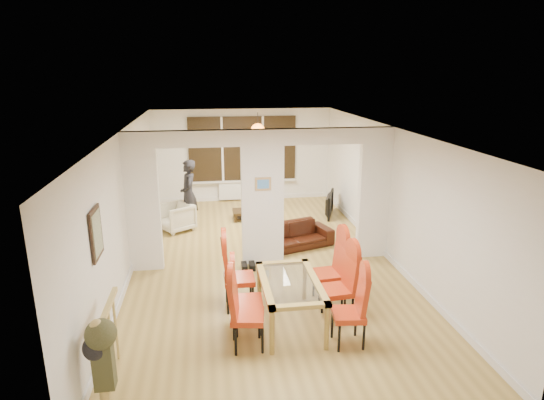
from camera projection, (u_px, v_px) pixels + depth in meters
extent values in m
cube|color=#A58842|center=(263.00, 262.00, 8.93)|extent=(5.00, 9.00, 0.01)
cube|color=white|center=(262.00, 198.00, 8.58)|extent=(5.00, 0.18, 2.60)
cube|color=black|center=(243.00, 149.00, 12.74)|extent=(3.00, 0.08, 1.80)
cube|color=white|center=(244.00, 190.00, 13.04)|extent=(1.40, 0.08, 0.50)
sphere|color=orange|center=(258.00, 130.00, 11.52)|extent=(0.36, 0.36, 0.36)
cube|color=gray|center=(96.00, 233.00, 5.87)|extent=(0.04, 0.52, 0.67)
cube|color=#4C8CD8|center=(263.00, 184.00, 8.40)|extent=(0.30, 0.03, 0.25)
imported|color=black|center=(291.00, 236.00, 9.58)|extent=(1.88, 1.20, 0.51)
imported|color=beige|center=(176.00, 217.00, 10.60)|extent=(0.96, 0.97, 0.64)
imported|color=black|center=(189.00, 194.00, 10.68)|extent=(0.63, 0.45, 1.63)
imported|color=black|center=(326.00, 204.00, 11.71)|extent=(1.03, 0.49, 0.60)
cylinder|color=#143F19|center=(258.00, 204.00, 11.39)|extent=(0.08, 0.08, 0.31)
imported|color=#2E2110|center=(264.00, 210.00, 11.35)|extent=(0.23, 0.23, 0.06)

